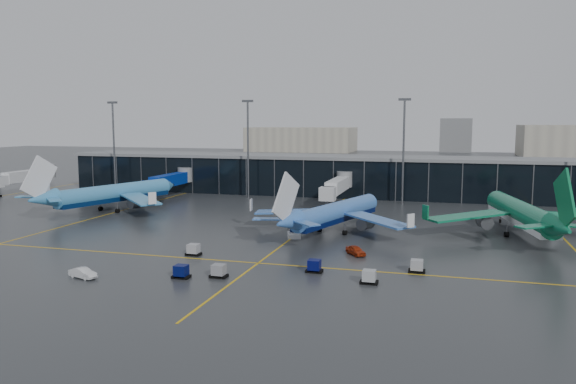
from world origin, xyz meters
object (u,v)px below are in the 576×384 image
(baggage_carts, at_px, (280,267))
(service_van_white, at_px, (83,273))
(airliner_klm_near, at_px, (337,200))
(airliner_aer_lingus, at_px, (521,200))
(mobile_airstair, at_px, (294,233))
(airliner_arkefly, at_px, (115,183))
(service_van_red, at_px, (356,250))

(baggage_carts, height_order, service_van_white, baggage_carts)
(service_van_white, bearing_deg, airliner_klm_near, -18.73)
(airliner_aer_lingus, height_order, mobile_airstair, airliner_aer_lingus)
(airliner_arkefly, height_order, airliner_aer_lingus, airliner_aer_lingus)
(service_van_red, xyz_separation_m, service_van_white, (-31.64, -22.08, -0.03))
(airliner_aer_lingus, bearing_deg, airliner_klm_near, 179.94)
(service_van_white, bearing_deg, airliner_arkefly, 43.24)
(mobile_airstair, xyz_separation_m, service_van_red, (12.27, -9.80, -0.08))
(airliner_arkefly, xyz_separation_m, airliner_klm_near, (52.58, -10.61, -0.54))
(airliner_aer_lingus, bearing_deg, service_van_red, -149.04)
(service_van_red, bearing_deg, mobile_airstair, 103.17)
(baggage_carts, relative_size, service_van_white, 8.64)
(service_van_white, bearing_deg, baggage_carts, -53.57)
(mobile_airstair, height_order, service_van_red, mobile_airstair)
(airliner_aer_lingus, relative_size, baggage_carts, 1.18)
(airliner_klm_near, relative_size, airliner_aer_lingus, 0.91)
(airliner_arkefly, distance_m, airliner_aer_lingus, 84.36)
(airliner_klm_near, height_order, service_van_white, airliner_klm_near)
(airliner_klm_near, bearing_deg, service_van_red, -52.96)
(airliner_klm_near, distance_m, airliner_aer_lingus, 32.22)
(airliner_arkefly, xyz_separation_m, service_van_white, (27.07, -49.47, -5.64))
(airliner_klm_near, bearing_deg, baggage_carts, -76.76)
(airliner_aer_lingus, xyz_separation_m, baggage_carts, (-33.59, -35.38, -5.58))
(mobile_airstair, height_order, service_van_white, mobile_airstair)
(airliner_arkefly, relative_size, airliner_aer_lingus, 1.00)
(mobile_airstair, bearing_deg, baggage_carts, -97.15)
(airliner_aer_lingus, bearing_deg, airliner_arkefly, 166.08)
(mobile_airstair, relative_size, service_van_white, 0.92)
(baggage_carts, relative_size, service_van_red, 8.59)
(airliner_arkefly, relative_size, baggage_carts, 1.17)
(airliner_arkefly, bearing_deg, airliner_klm_near, 5.58)
(airliner_klm_near, relative_size, baggage_carts, 1.07)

